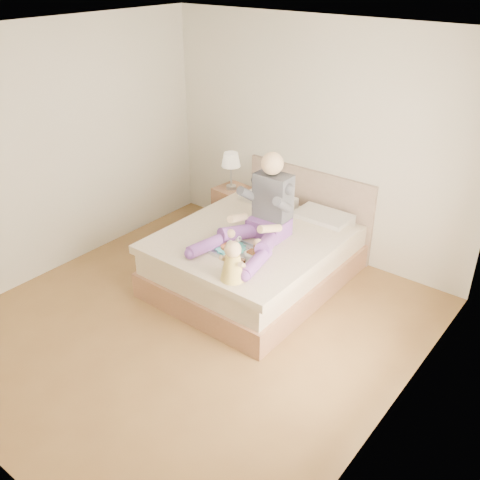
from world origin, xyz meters
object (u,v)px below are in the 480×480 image
Objects in this scene: tray at (238,250)px; baby at (233,264)px; adult at (262,216)px; nightstand at (234,208)px; bed at (260,253)px.

baby reaches higher than tray.
adult is 2.12× the size of tray.
adult reaches higher than nightstand.
tray is (0.13, -0.55, 0.33)m from bed.
nightstand is at bearing 141.48° from bed.
baby is at bearing -45.19° from nightstand.
adult reaches higher than bed.
adult reaches higher than tray.
nightstand is 1.61m from adult.
tray is 0.48m from baby.
baby reaches higher than nightstand.
tray is (-0.01, -0.37, -0.24)m from adult.
nightstand is 2.27m from baby.
bed is 0.61m from adult.
baby is at bearing -67.75° from bed.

